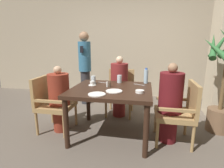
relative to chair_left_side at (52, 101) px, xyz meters
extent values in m
plane|color=#60564C|center=(0.97, 0.00, -0.48)|extent=(16.00, 16.00, 0.00)
cube|color=tan|center=(0.97, 2.21, 0.92)|extent=(8.00, 0.06, 2.80)
cube|color=#331E14|center=(0.97, 0.00, 0.24)|extent=(1.15, 1.01, 0.05)
cylinder|color=#331E14|center=(0.45, -0.45, -0.13)|extent=(0.07, 0.07, 0.69)
cylinder|color=#331E14|center=(1.48, -0.45, -0.13)|extent=(0.07, 0.07, 0.69)
cylinder|color=#331E14|center=(0.45, 0.45, -0.13)|extent=(0.07, 0.07, 0.69)
cylinder|color=#331E14|center=(1.48, 0.45, -0.13)|extent=(0.07, 0.07, 0.69)
cube|color=#A88451|center=(0.08, 0.00, -0.07)|extent=(0.51, 0.51, 0.07)
cube|color=#A88451|center=(-0.16, 0.00, 0.18)|extent=(0.05, 0.51, 0.43)
cube|color=#A88451|center=(0.08, 0.23, 0.08)|extent=(0.46, 0.04, 0.04)
cube|color=#A88451|center=(0.08, -0.23, 0.08)|extent=(0.46, 0.04, 0.04)
cylinder|color=#A88451|center=(0.30, 0.22, -0.29)|extent=(0.04, 0.04, 0.37)
cylinder|color=#A88451|center=(0.30, -0.22, -0.29)|extent=(0.04, 0.04, 0.37)
cylinder|color=#A88451|center=(-0.15, 0.22, -0.29)|extent=(0.04, 0.04, 0.37)
cylinder|color=#A88451|center=(-0.15, -0.22, -0.29)|extent=(0.04, 0.04, 0.37)
cylinder|color=maroon|center=(0.14, 0.00, -0.26)|extent=(0.24, 0.24, 0.44)
cylinder|color=maroon|center=(0.14, 0.00, 0.20)|extent=(0.32, 0.32, 0.48)
sphere|color=tan|center=(0.14, 0.00, 0.51)|extent=(0.12, 0.12, 0.12)
cube|color=#A88451|center=(0.97, 0.82, -0.07)|extent=(0.51, 0.51, 0.07)
cube|color=#A88451|center=(0.97, 1.05, 0.18)|extent=(0.51, 0.05, 0.43)
cube|color=#A88451|center=(1.20, 0.82, 0.08)|extent=(0.04, 0.46, 0.04)
cube|color=#A88451|center=(0.73, 0.82, 0.08)|extent=(0.04, 0.46, 0.04)
cylinder|color=#A88451|center=(1.19, 0.60, -0.29)|extent=(0.04, 0.04, 0.37)
cylinder|color=#A88451|center=(0.74, 0.60, -0.29)|extent=(0.04, 0.04, 0.37)
cylinder|color=#A88451|center=(1.19, 1.04, -0.29)|extent=(0.04, 0.04, 0.37)
cylinder|color=#A88451|center=(0.74, 1.04, -0.29)|extent=(0.04, 0.04, 0.37)
cylinder|color=maroon|center=(0.97, 0.76, -0.26)|extent=(0.24, 0.24, 0.44)
cylinder|color=maroon|center=(0.97, 0.76, 0.25)|extent=(0.32, 0.32, 0.58)
sphere|color=beige|center=(0.97, 0.76, 0.60)|extent=(0.13, 0.13, 0.13)
cube|color=#A88451|center=(1.85, 0.00, -0.07)|extent=(0.51, 0.51, 0.07)
cube|color=#A88451|center=(2.09, 0.00, 0.18)|extent=(0.05, 0.51, 0.43)
cube|color=#A88451|center=(1.85, -0.23, 0.08)|extent=(0.46, 0.04, 0.04)
cube|color=#A88451|center=(1.85, 0.23, 0.08)|extent=(0.46, 0.04, 0.04)
cylinder|color=#A88451|center=(1.63, -0.22, -0.29)|extent=(0.04, 0.04, 0.37)
cylinder|color=#A88451|center=(1.63, 0.22, -0.29)|extent=(0.04, 0.04, 0.37)
cylinder|color=#A88451|center=(2.08, -0.22, -0.29)|extent=(0.04, 0.04, 0.37)
cylinder|color=#A88451|center=(2.08, 0.22, -0.29)|extent=(0.04, 0.04, 0.37)
cylinder|color=#5B1419|center=(1.79, 0.00, -0.26)|extent=(0.24, 0.24, 0.44)
cylinder|color=#5B1419|center=(1.79, 0.00, 0.24)|extent=(0.32, 0.32, 0.55)
sphere|color=#997051|center=(1.79, 0.00, 0.58)|extent=(0.13, 0.13, 0.13)
cylinder|color=#2D2D33|center=(0.09, 1.33, -0.10)|extent=(0.21, 0.21, 0.76)
cylinder|color=teal|center=(0.09, 1.33, 0.61)|extent=(0.28, 0.28, 0.65)
sphere|color=#997051|center=(0.09, 1.33, 1.04)|extent=(0.21, 0.21, 0.21)
cube|color=black|center=(0.09, 1.16, 0.77)|extent=(0.07, 0.01, 0.14)
cylinder|color=brown|center=(2.62, 0.46, -0.30)|extent=(0.35, 0.35, 0.37)
cylinder|color=brown|center=(2.62, 0.46, 0.29)|extent=(0.06, 0.06, 0.80)
cone|color=#2D6633|center=(2.56, 0.61, 0.91)|extent=(0.40, 0.25, 0.50)
cone|color=#2D6633|center=(2.42, 0.52, 0.86)|extent=(0.22, 0.48, 0.43)
cone|color=#2D6633|center=(2.41, 0.37, 0.82)|extent=(0.31, 0.51, 0.36)
cylinder|color=white|center=(0.85, -0.36, 0.27)|extent=(0.22, 0.22, 0.01)
cylinder|color=white|center=(1.04, -0.17, 0.27)|extent=(0.22, 0.22, 0.01)
cylinder|color=white|center=(0.64, 0.11, 0.27)|extent=(0.12, 0.12, 0.01)
cylinder|color=white|center=(0.64, 0.11, 0.30)|extent=(0.07, 0.07, 0.06)
cylinder|color=white|center=(1.38, -0.17, 0.28)|extent=(0.11, 0.11, 0.04)
cylinder|color=#A3C6DB|center=(1.45, 0.42, 0.38)|extent=(0.07, 0.07, 0.22)
cylinder|color=#3359B2|center=(1.45, 0.42, 0.50)|extent=(0.04, 0.04, 0.02)
cylinder|color=silver|center=(0.63, 0.22, 0.33)|extent=(0.07, 0.07, 0.13)
cylinder|color=silver|center=(1.03, 0.38, 0.33)|extent=(0.07, 0.07, 0.13)
cylinder|color=white|center=(0.89, 0.06, 0.30)|extent=(0.03, 0.03, 0.08)
cylinder|color=#4C3D2D|center=(0.93, 0.06, 0.30)|extent=(0.03, 0.03, 0.07)
cube|color=silver|center=(0.75, 0.33, 0.27)|extent=(0.15, 0.05, 0.00)
cube|color=silver|center=(0.83, 0.30, 0.27)|extent=(0.04, 0.03, 0.00)
cube|color=silver|center=(1.34, 0.30, 0.27)|extent=(0.15, 0.07, 0.00)
cube|color=silver|center=(1.41, 0.27, 0.27)|extent=(0.06, 0.04, 0.00)
camera|label=1|loc=(1.45, -2.40, 0.90)|focal=28.00mm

